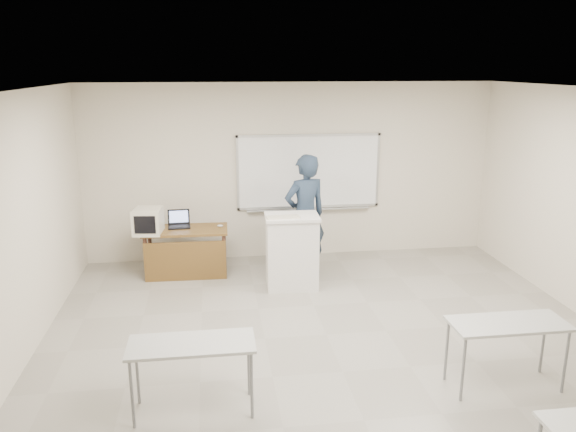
{
  "coord_description": "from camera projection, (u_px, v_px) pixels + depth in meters",
  "views": [
    {
      "loc": [
        -1.35,
        -5.39,
        3.27
      ],
      "look_at": [
        -0.3,
        2.2,
        1.2
      ],
      "focal_mm": 35.0,
      "sensor_mm": 36.0,
      "label": 1
    }
  ],
  "objects": [
    {
      "name": "whiteboard",
      "position": [
        309.0,
        173.0,
        9.63
      ],
      "size": [
        2.48,
        0.1,
        1.31
      ],
      "color": "white",
      "rests_on": "floor"
    },
    {
      "name": "podium",
      "position": [
        292.0,
        251.0,
        8.43
      ],
      "size": [
        0.79,
        0.58,
        1.12
      ],
      "rotation": [
        0.0,
        0.0,
        -0.04
      ],
      "color": "silver",
      "rests_on": "floor"
    },
    {
      "name": "student_desks",
      "position": [
        381.0,
        385.0,
        4.71
      ],
      "size": [
        4.4,
        2.2,
        0.73
      ],
      "color": "#A2A39D",
      "rests_on": "floor"
    },
    {
      "name": "mouse",
      "position": [
        220.0,
        226.0,
        9.02
      ],
      "size": [
        0.11,
        0.08,
        0.04
      ],
      "primitive_type": "ellipsoid",
      "rotation": [
        0.0,
        0.0,
        0.26
      ],
      "color": "#A9ADB1",
      "rests_on": "instructor_desk"
    },
    {
      "name": "laptop",
      "position": [
        179.0,
        223.0,
        9.03
      ],
      "size": [
        0.35,
        0.32,
        0.26
      ],
      "rotation": [
        0.0,
        0.0,
        0.06
      ],
      "color": "black",
      "rests_on": "instructor_desk"
    },
    {
      "name": "keyboard",
      "position": [
        283.0,
        217.0,
        8.14
      ],
      "size": [
        0.49,
        0.18,
        0.03
      ],
      "primitive_type": "cube",
      "rotation": [
        0.0,
        0.0,
        0.05
      ],
      "color": "beige",
      "rests_on": "podium"
    },
    {
      "name": "instructor_desk",
      "position": [
        186.0,
        244.0,
        8.86
      ],
      "size": [
        1.33,
        0.66,
        0.75
      ],
      "rotation": [
        0.0,
        0.0,
        -0.02
      ],
      "color": "brown",
      "rests_on": "floor"
    },
    {
      "name": "presenter",
      "position": [
        305.0,
        215.0,
        8.84
      ],
      "size": [
        0.82,
        0.67,
        1.95
      ],
      "primitive_type": "imported",
      "rotation": [
        0.0,
        0.0,
        3.47
      ],
      "color": "black",
      "rests_on": "floor"
    },
    {
      "name": "crt_monitor",
      "position": [
        148.0,
        221.0,
        8.66
      ],
      "size": [
        0.42,
        0.47,
        0.4
      ],
      "rotation": [
        0.0,
        0.0,
        -0.12
      ],
      "color": "beige",
      "rests_on": "instructor_desk"
    },
    {
      "name": "floor",
      "position": [
        343.0,
        372.0,
        6.18
      ],
      "size": [
        7.0,
        8.0,
        0.01
      ],
      "primitive_type": "cube",
      "color": "gray",
      "rests_on": "ground"
    }
  ]
}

